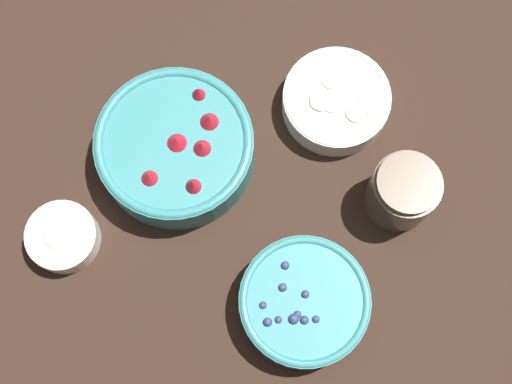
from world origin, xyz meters
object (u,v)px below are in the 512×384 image
Objects in this scene: bowl_blueberries at (304,302)px; bowl_bananas at (336,101)px; bowl_strawberries at (176,147)px; bowl_cream at (62,237)px; jar_chocolate at (402,192)px.

bowl_blueberries is 1.12× the size of bowl_bananas.
bowl_strawberries reaches higher than bowl_cream.
bowl_cream is 0.50m from jar_chocolate.
bowl_blueberries is at bearing -73.64° from bowl_bananas.
jar_chocolate is at bearing 74.06° from bowl_blueberries.
bowl_blueberries is 0.21m from jar_chocolate.
bowl_cream is at bearing -168.87° from bowl_blueberries.
bowl_strawberries is 0.26m from bowl_bananas.
bowl_strawberries is 2.25× the size of bowl_cream.
jar_chocolate is (0.06, 0.21, 0.01)m from bowl_blueberries.
bowl_bananas is 0.18m from jar_chocolate.
bowl_bananas is at bearing 147.06° from jar_chocolate.
bowl_bananas is at bearing 44.98° from bowl_strawberries.
bowl_cream is (-0.36, -0.07, -0.01)m from bowl_blueberries.
bowl_strawberries reaches higher than bowl_blueberries.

